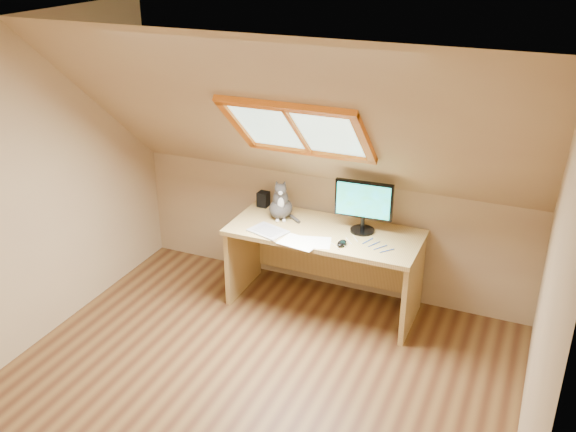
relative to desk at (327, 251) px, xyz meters
The scene contains 10 objects.
ground 1.53m from the desk, 93.79° to the right, with size 3.50×3.50×0.00m, color brown.
room_shell 1.81m from the desk, 93.57° to the right, with size 3.52×3.52×2.41m.
desk is the anchor object (origin of this frame).
monitor 0.54m from the desk, ahead, with size 0.46×0.19×0.42m.
cat 0.54m from the desk, behind, with size 0.26×0.28×0.35m.
desk_speaker 0.74m from the desk, 164.46° to the left, with size 0.09×0.09×0.13m, color black.
graphics_tablet 0.54m from the desk, 146.74° to the right, with size 0.29×0.21×0.01m, color #B2B2B7.
mouse 0.41m from the desk, 51.13° to the right, with size 0.06×0.11×0.04m, color black.
papers 0.41m from the desk, 108.45° to the right, with size 0.33×0.27×0.00m.
cables 0.47m from the desk, 26.74° to the right, with size 0.51×0.26×0.01m.
Camera 1 is at (1.65, -2.98, 2.93)m, focal length 40.00 mm.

